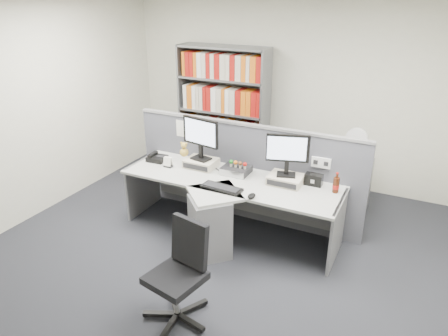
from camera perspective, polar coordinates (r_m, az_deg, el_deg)
The scene contains 21 objects.
ground at distance 4.61m, azimuth -3.68°, elevation -13.50°, with size 5.50×5.50×0.00m, color #2E3037.
room_shell at distance 3.82m, azimuth -4.37°, elevation 8.58°, with size 5.04×5.54×2.72m.
partition at distance 5.25m, azimuth 2.94°, elevation -0.41°, with size 3.00×0.08×1.27m.
desk at distance 4.80m, azimuth -0.29°, elevation -5.32°, with size 2.60×1.20×0.72m.
monitor_riser_left at distance 5.17m, azimuth -3.16°, elevation 0.69°, with size 0.38×0.31×0.10m.
monitor_riser_right at distance 4.77m, azimuth 8.45°, elevation -1.57°, with size 0.38×0.31×0.10m.
monitor_left at distance 5.05m, azimuth -3.24°, elevation 4.50°, with size 0.51×0.20×0.52m.
monitor_right at distance 4.64m, azimuth 8.70°, elevation 2.25°, with size 0.47×0.21×0.49m.
desktop_pc at distance 4.99m, azimuth 1.67°, elevation -0.26°, with size 0.32×0.29×0.08m.
figurines at distance 4.93m, azimuth 1.92°, elevation 0.61°, with size 0.23×0.05×0.09m.
keyboard at distance 4.61m, azimuth -0.32°, elevation -2.74°, with size 0.47×0.21×0.03m.
mouse at distance 4.42m, azimuth 3.81°, elevation -3.84°, with size 0.08×0.12×0.05m, color black.
desk_phone at distance 5.43m, azimuth -9.21°, elevation 1.36°, with size 0.24×0.22×0.10m.
desk_calendar at distance 5.21m, azimuth -7.67°, elevation 0.72°, with size 0.11×0.08×0.13m.
plush_toy at distance 5.23m, azimuth -5.49°, elevation 2.42°, with size 0.11×0.11×0.19m.
speaker at distance 4.79m, azimuth 12.19°, elevation -1.56°, with size 0.20×0.11×0.13m, color black.
cola_bottle at distance 4.66m, azimuth 15.10°, elevation -2.27°, with size 0.07×0.07×0.23m.
shelving_unit at distance 6.52m, azimuth -0.12°, elevation 7.45°, with size 1.41×0.40×2.00m.
filing_cabinet at distance 5.74m, azimuth 16.94°, elevation -2.56°, with size 0.45×0.61×0.70m.
desk_fan at distance 5.50m, azimuth 17.71°, elevation 3.51°, with size 0.28×0.17×0.47m.
office_chair at distance 3.78m, azimuth -5.94°, elevation -13.70°, with size 0.61×0.60×0.92m.
Camera 1 is at (1.89, -3.17, 2.76)m, focal length 33.36 mm.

